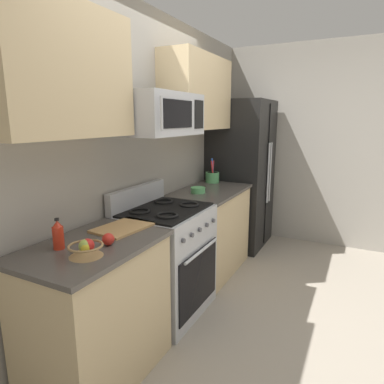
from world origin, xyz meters
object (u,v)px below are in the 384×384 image
(range_oven, at_px, (166,260))
(refrigerator, at_px, (241,174))
(prep_bowl, at_px, (198,190))
(apple_loose, at_px, (108,239))
(utensil_crock, at_px, (212,177))
(microwave, at_px, (160,114))
(fruit_basket, at_px, (86,248))
(bottle_hot_sauce, at_px, (58,235))
(cutting_board, at_px, (123,227))

(range_oven, relative_size, refrigerator, 0.58)
(prep_bowl, bearing_deg, apple_loose, -174.25)
(utensil_crock, relative_size, prep_bowl, 1.90)
(microwave, xyz_separation_m, fruit_basket, (-1.00, -0.13, -0.73))
(refrigerator, relative_size, microwave, 2.44)
(microwave, xyz_separation_m, bottle_hot_sauce, (-0.99, 0.09, -0.69))
(fruit_basket, bearing_deg, microwave, 7.47)
(bottle_hot_sauce, bearing_deg, fruit_basket, -91.92)
(bottle_hot_sauce, xyz_separation_m, prep_bowl, (1.72, -0.06, -0.05))
(range_oven, xyz_separation_m, apple_loose, (-0.82, -0.10, 0.47))
(fruit_basket, distance_m, cutting_board, 0.49)
(refrigerator, bearing_deg, fruit_basket, -178.26)
(utensil_crock, relative_size, fruit_basket, 1.50)
(refrigerator, relative_size, prep_bowl, 12.41)
(refrigerator, height_order, bottle_hot_sauce, refrigerator)
(apple_loose, relative_size, prep_bowl, 0.49)
(range_oven, distance_m, bottle_hot_sauce, 1.13)
(utensil_crock, distance_m, prep_bowl, 0.60)
(range_oven, height_order, refrigerator, refrigerator)
(bottle_hot_sauce, bearing_deg, prep_bowl, -2.04)
(refrigerator, relative_size, cutting_board, 4.76)
(microwave, bearing_deg, range_oven, -89.98)
(range_oven, height_order, utensil_crock, utensil_crock)
(refrigerator, relative_size, apple_loose, 25.31)
(microwave, relative_size, bottle_hot_sauce, 4.16)
(range_oven, bearing_deg, apple_loose, -172.77)
(fruit_basket, bearing_deg, apple_loose, 0.26)
(range_oven, height_order, bottle_hot_sauce, bottle_hot_sauce)
(apple_loose, bearing_deg, utensil_crock, 6.77)
(fruit_basket, bearing_deg, refrigerator, 1.74)
(microwave, height_order, utensil_crock, microwave)
(apple_loose, bearing_deg, range_oven, 7.23)
(microwave, bearing_deg, refrigerator, -1.34)
(range_oven, relative_size, utensil_crock, 3.79)
(utensil_crock, height_order, cutting_board, utensil_crock)
(microwave, bearing_deg, fruit_basket, -172.53)
(refrigerator, relative_size, fruit_basket, 9.77)
(apple_loose, xyz_separation_m, prep_bowl, (1.55, 0.16, -0.01))
(microwave, relative_size, utensil_crock, 2.67)
(range_oven, xyz_separation_m, fruit_basket, (-1.00, -0.10, 0.48))
(refrigerator, relative_size, bottle_hot_sauce, 10.15)
(utensil_crock, height_order, bottle_hot_sauce, utensil_crock)
(range_oven, distance_m, prep_bowl, 0.87)
(apple_loose, bearing_deg, bottle_hot_sauce, 128.89)
(apple_loose, xyz_separation_m, cutting_board, (0.29, 0.12, -0.03))
(range_oven, height_order, apple_loose, range_oven)
(cutting_board, xyz_separation_m, bottle_hot_sauce, (-0.46, 0.10, 0.08))
(refrigerator, height_order, utensil_crock, refrigerator)
(range_oven, distance_m, utensil_crock, 1.42)
(range_oven, xyz_separation_m, prep_bowl, (0.73, 0.05, 0.47))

